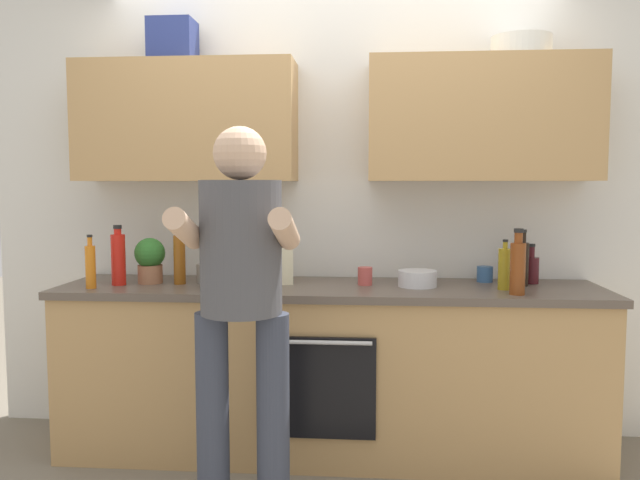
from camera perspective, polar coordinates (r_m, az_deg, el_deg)
ground_plane at (r=3.59m, az=0.83°, el=-18.44°), size 12.00×12.00×0.00m
back_wall_unit at (r=3.57m, az=1.15°, el=6.14°), size 4.00×0.38×2.50m
counter at (r=3.44m, az=0.84°, el=-11.53°), size 2.84×0.67×0.90m
person_standing at (r=2.66m, az=-7.11°, el=-4.56°), size 0.49×0.45×1.67m
bottle_soy at (r=3.49m, az=17.76°, el=-1.93°), size 0.06×0.06×0.30m
bottle_oil at (r=3.34m, az=16.28°, el=-2.47°), size 0.07×0.07×0.25m
bottle_juice at (r=3.45m, az=-19.94°, el=-2.18°), size 0.05×0.05×0.28m
bottle_wine at (r=3.59m, az=18.47°, el=-2.48°), size 0.08×0.08×0.21m
bottle_vinegar at (r=3.20m, az=17.36°, el=-2.27°), size 0.07×0.07×0.32m
bottle_syrup at (r=3.46m, az=-12.52°, el=-1.63°), size 0.06×0.06×0.31m
bottle_hotsauce at (r=3.51m, az=-17.68°, el=-1.58°), size 0.07×0.07×0.32m
cup_tea at (r=3.58m, az=14.60°, el=-2.99°), size 0.09×0.09×0.08m
cup_ceramic at (r=3.37m, az=4.07°, el=-3.26°), size 0.08×0.08×0.09m
cup_stoneware at (r=3.47m, az=-10.38°, el=-3.00°), size 0.08×0.08×0.10m
mixing_bowl at (r=3.35m, az=8.75°, el=-3.44°), size 0.20×0.20×0.08m
knife_block at (r=3.26m, az=-8.91°, el=-2.32°), size 0.10×0.14×0.29m
potted_herb at (r=3.53m, az=-15.05°, el=-1.66°), size 0.16×0.16×0.24m
grocery_bag_rice at (r=3.42m, az=-4.29°, el=-2.32°), size 0.23×0.19×0.19m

